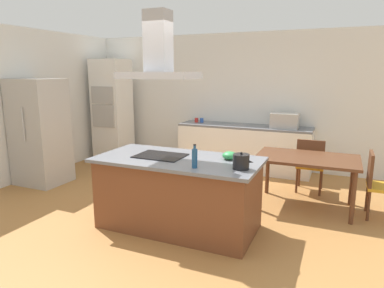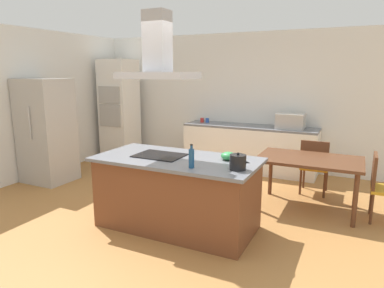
{
  "view_description": "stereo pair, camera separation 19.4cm",
  "coord_description": "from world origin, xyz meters",
  "px_view_note": "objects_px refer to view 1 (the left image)",
  "views": [
    {
      "loc": [
        1.78,
        -3.67,
        1.93
      ],
      "look_at": [
        0.01,
        0.4,
        1.0
      ],
      "focal_mm": 32.21,
      "sensor_mm": 36.0,
      "label": 1
    },
    {
      "loc": [
        1.96,
        -3.59,
        1.93
      ],
      "look_at": [
        0.01,
        0.4,
        1.0
      ],
      "focal_mm": 32.21,
      "sensor_mm": 36.0,
      "label": 2
    }
  ],
  "objects_px": {
    "olive_oil_bottle": "(195,158)",
    "chair_facing_back_wall": "(310,162)",
    "coffee_mug_blue": "(202,120)",
    "refrigerator": "(40,132)",
    "chair_at_right_end": "(378,181)",
    "countertop_microwave": "(285,121)",
    "mixing_bowl": "(230,155)",
    "wall_oven_stack": "(112,110)",
    "dining_table": "(307,162)",
    "cooktop": "(160,156)",
    "coffee_mug_red": "(196,120)",
    "range_hood": "(158,57)",
    "tea_kettle": "(241,162)"
  },
  "relations": [
    {
      "from": "coffee_mug_blue",
      "to": "refrigerator",
      "type": "height_order",
      "value": "refrigerator"
    },
    {
      "from": "refrigerator",
      "to": "range_hood",
      "type": "bearing_deg",
      "value": -13.83
    },
    {
      "from": "chair_facing_back_wall",
      "to": "chair_at_right_end",
      "type": "relative_size",
      "value": 1.0
    },
    {
      "from": "countertop_microwave",
      "to": "chair_facing_back_wall",
      "type": "relative_size",
      "value": 0.56
    },
    {
      "from": "olive_oil_bottle",
      "to": "chair_facing_back_wall",
      "type": "relative_size",
      "value": 0.3
    },
    {
      "from": "wall_oven_stack",
      "to": "chair_at_right_end",
      "type": "distance_m",
      "value": 5.41
    },
    {
      "from": "countertop_microwave",
      "to": "coffee_mug_blue",
      "type": "height_order",
      "value": "countertop_microwave"
    },
    {
      "from": "tea_kettle",
      "to": "countertop_microwave",
      "type": "relative_size",
      "value": 0.46
    },
    {
      "from": "coffee_mug_blue",
      "to": "dining_table",
      "type": "bearing_deg",
      "value": -35.2
    },
    {
      "from": "olive_oil_bottle",
      "to": "chair_facing_back_wall",
      "type": "height_order",
      "value": "olive_oil_bottle"
    },
    {
      "from": "coffee_mug_red",
      "to": "coffee_mug_blue",
      "type": "xyz_separation_m",
      "value": [
        0.11,
        0.02,
        0.0
      ]
    },
    {
      "from": "tea_kettle",
      "to": "wall_oven_stack",
      "type": "xyz_separation_m",
      "value": [
        -3.74,
        2.81,
        0.12
      ]
    },
    {
      "from": "coffee_mug_blue",
      "to": "chair_at_right_end",
      "type": "distance_m",
      "value": 3.58
    },
    {
      "from": "countertop_microwave",
      "to": "dining_table",
      "type": "xyz_separation_m",
      "value": [
        0.56,
        -1.55,
        -0.37
      ]
    },
    {
      "from": "mixing_bowl",
      "to": "coffee_mug_blue",
      "type": "distance_m",
      "value": 3.1
    },
    {
      "from": "wall_oven_stack",
      "to": "refrigerator",
      "type": "bearing_deg",
      "value": -92.32
    },
    {
      "from": "olive_oil_bottle",
      "to": "coffee_mug_red",
      "type": "bearing_deg",
      "value": 112.41
    },
    {
      "from": "coffee_mug_red",
      "to": "wall_oven_stack",
      "type": "xyz_separation_m",
      "value": [
        -1.93,
        -0.26,
        0.16
      ]
    },
    {
      "from": "mixing_bowl",
      "to": "wall_oven_stack",
      "type": "xyz_separation_m",
      "value": [
        -3.5,
        2.46,
        0.15
      ]
    },
    {
      "from": "coffee_mug_blue",
      "to": "refrigerator",
      "type": "distance_m",
      "value": 3.09
    },
    {
      "from": "tea_kettle",
      "to": "wall_oven_stack",
      "type": "distance_m",
      "value": 4.68
    },
    {
      "from": "cooktop",
      "to": "coffee_mug_blue",
      "type": "relative_size",
      "value": 6.67
    },
    {
      "from": "cooktop",
      "to": "countertop_microwave",
      "type": "relative_size",
      "value": 1.2
    },
    {
      "from": "mixing_bowl",
      "to": "dining_table",
      "type": "xyz_separation_m",
      "value": [
        0.8,
        1.14,
        -0.28
      ]
    },
    {
      "from": "tea_kettle",
      "to": "dining_table",
      "type": "distance_m",
      "value": 1.63
    },
    {
      "from": "mixing_bowl",
      "to": "wall_oven_stack",
      "type": "height_order",
      "value": "wall_oven_stack"
    },
    {
      "from": "olive_oil_bottle",
      "to": "coffee_mug_red",
      "type": "distance_m",
      "value": 3.49
    },
    {
      "from": "countertop_microwave",
      "to": "wall_oven_stack",
      "type": "bearing_deg",
      "value": -176.42
    },
    {
      "from": "countertop_microwave",
      "to": "wall_oven_stack",
      "type": "relative_size",
      "value": 0.23
    },
    {
      "from": "countertop_microwave",
      "to": "coffee_mug_red",
      "type": "xyz_separation_m",
      "value": [
        -1.81,
        0.03,
        -0.09
      ]
    },
    {
      "from": "wall_oven_stack",
      "to": "coffee_mug_blue",
      "type": "bearing_deg",
      "value": 7.74
    },
    {
      "from": "mixing_bowl",
      "to": "chair_facing_back_wall",
      "type": "distance_m",
      "value": 2.02
    },
    {
      "from": "olive_oil_bottle",
      "to": "cooktop",
      "type": "bearing_deg",
      "value": 151.93
    },
    {
      "from": "olive_oil_bottle",
      "to": "coffee_mug_red",
      "type": "xyz_separation_m",
      "value": [
        -1.33,
        3.23,
        -0.07
      ]
    },
    {
      "from": "coffee_mug_blue",
      "to": "chair_at_right_end",
      "type": "bearing_deg",
      "value": -26.66
    },
    {
      "from": "tea_kettle",
      "to": "dining_table",
      "type": "bearing_deg",
      "value": 69.5
    },
    {
      "from": "olive_oil_bottle",
      "to": "refrigerator",
      "type": "bearing_deg",
      "value": 163.41
    },
    {
      "from": "refrigerator",
      "to": "dining_table",
      "type": "relative_size",
      "value": 1.3
    },
    {
      "from": "mixing_bowl",
      "to": "chair_at_right_end",
      "type": "xyz_separation_m",
      "value": [
        1.71,
        1.14,
        -0.44
      ]
    },
    {
      "from": "coffee_mug_blue",
      "to": "wall_oven_stack",
      "type": "relative_size",
      "value": 0.04
    },
    {
      "from": "chair_facing_back_wall",
      "to": "range_hood",
      "type": "relative_size",
      "value": 0.99
    },
    {
      "from": "coffee_mug_red",
      "to": "coffee_mug_blue",
      "type": "bearing_deg",
      "value": 8.16
    },
    {
      "from": "olive_oil_bottle",
      "to": "countertop_microwave",
      "type": "height_order",
      "value": "countertop_microwave"
    },
    {
      "from": "wall_oven_stack",
      "to": "dining_table",
      "type": "relative_size",
      "value": 1.57
    },
    {
      "from": "olive_oil_bottle",
      "to": "coffee_mug_red",
      "type": "relative_size",
      "value": 2.95
    },
    {
      "from": "chair_at_right_end",
      "to": "range_hood",
      "type": "bearing_deg",
      "value": -152.48
    },
    {
      "from": "tea_kettle",
      "to": "chair_facing_back_wall",
      "type": "distance_m",
      "value": 2.28
    },
    {
      "from": "cooktop",
      "to": "refrigerator",
      "type": "distance_m",
      "value": 2.82
    },
    {
      "from": "dining_table",
      "to": "chair_facing_back_wall",
      "type": "distance_m",
      "value": 0.68
    },
    {
      "from": "olive_oil_bottle",
      "to": "mixing_bowl",
      "type": "distance_m",
      "value": 0.57
    }
  ]
}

